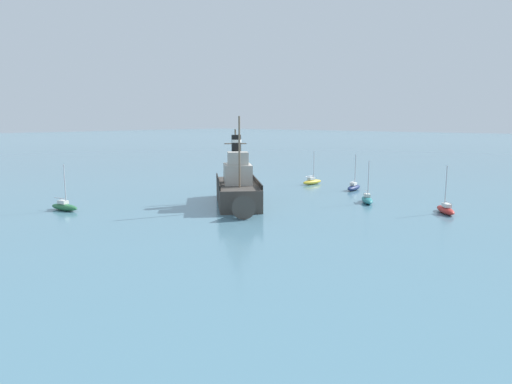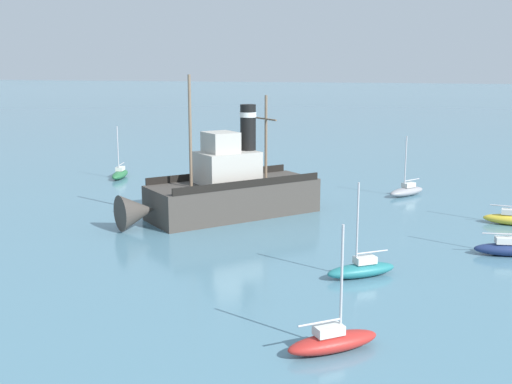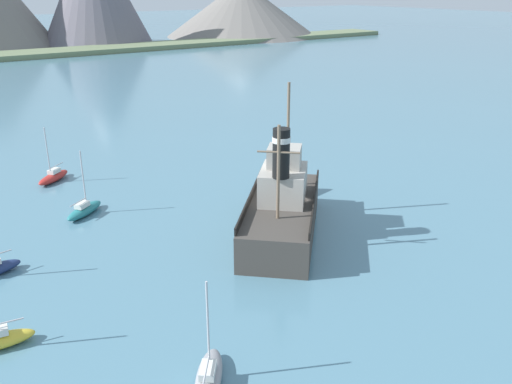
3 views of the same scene
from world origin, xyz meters
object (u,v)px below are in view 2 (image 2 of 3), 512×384
(sailboat_green, at_px, (120,174))
(sailboat_red, at_px, (333,341))
(sailboat_teal, at_px, (361,269))
(sailboat_navy, at_px, (508,248))
(sailboat_grey, at_px, (407,191))
(old_tugboat, at_px, (226,191))

(sailboat_green, bearing_deg, sailboat_red, 127.75)
(sailboat_teal, bearing_deg, sailboat_red, 88.56)
(sailboat_red, relative_size, sailboat_teal, 1.00)
(sailboat_navy, distance_m, sailboat_teal, 9.59)
(sailboat_grey, relative_size, sailboat_green, 1.00)
(old_tugboat, bearing_deg, sailboat_red, 117.72)
(sailboat_navy, bearing_deg, sailboat_grey, -68.68)
(old_tugboat, relative_size, sailboat_grey, 2.61)
(sailboat_green, bearing_deg, sailboat_grey, 176.84)
(sailboat_red, xyz_separation_m, sailboat_teal, (-0.22, -8.86, 0.00))
(sailboat_grey, xyz_separation_m, sailboat_green, (26.26, -1.45, 0.00))
(sailboat_teal, bearing_deg, old_tugboat, -45.46)
(sailboat_navy, bearing_deg, sailboat_teal, 37.07)
(sailboat_teal, relative_size, sailboat_grey, 1.00)
(sailboat_red, distance_m, sailboat_teal, 8.87)
(sailboat_navy, bearing_deg, old_tugboat, -15.02)
(old_tugboat, bearing_deg, sailboat_grey, -138.91)
(sailboat_green, bearing_deg, old_tugboat, 139.69)
(sailboat_red, xyz_separation_m, sailboat_navy, (-7.88, -14.64, 0.00))
(sailboat_grey, bearing_deg, old_tugboat, 41.09)
(sailboat_red, height_order, sailboat_grey, same)
(sailboat_red, bearing_deg, sailboat_green, -52.25)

